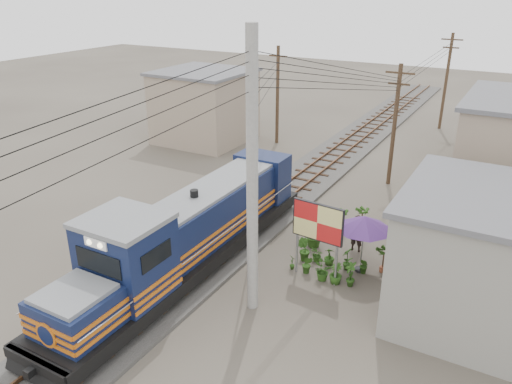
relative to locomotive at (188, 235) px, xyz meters
The scene contains 15 objects.
ground 1.69m from the locomotive, 90.00° to the right, with size 120.00×120.00×0.00m, color #473F35.
ballast 9.76m from the locomotive, 90.00° to the left, with size 3.60×70.00×0.16m, color #595651.
track 9.73m from the locomotive, 90.00° to the left, with size 1.15×70.00×0.12m.
locomotive is the anchor object (origin of this frame).
utility_pole_main 4.92m from the locomotive, 13.98° to the right, with size 0.40×0.40×10.00m.
wooden_pole_mid 14.50m from the locomotive, 71.73° to the left, with size 1.60×0.24×7.00m.
wooden_pole_far 28.14m from the locomotive, 80.14° to the left, with size 1.60×0.24×7.50m.
wooden_pole_left 18.44m from the locomotive, 105.83° to the left, with size 1.60×0.24×7.00m.
power_lines 10.05m from the locomotive, 91.00° to the left, with size 9.65×19.00×3.30m.
shophouse_front 11.82m from the locomotive, 12.88° to the left, with size 7.35×6.30×4.70m.
shophouse_left 18.58m from the locomotive, 122.62° to the left, with size 6.30×6.30×5.20m.
billboard 5.23m from the locomotive, 22.77° to the left, with size 2.15×0.31×3.31m.
market_umbrella 7.11m from the locomotive, 29.23° to the left, with size 2.82×2.82×2.51m.
vendor 7.42m from the locomotive, 42.39° to the left, with size 0.64×0.42×1.76m, color black.
plant_nursery 5.70m from the locomotive, 35.62° to the left, with size 3.58×3.27×1.14m.
Camera 1 is at (11.15, -13.83, 11.11)m, focal length 35.00 mm.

